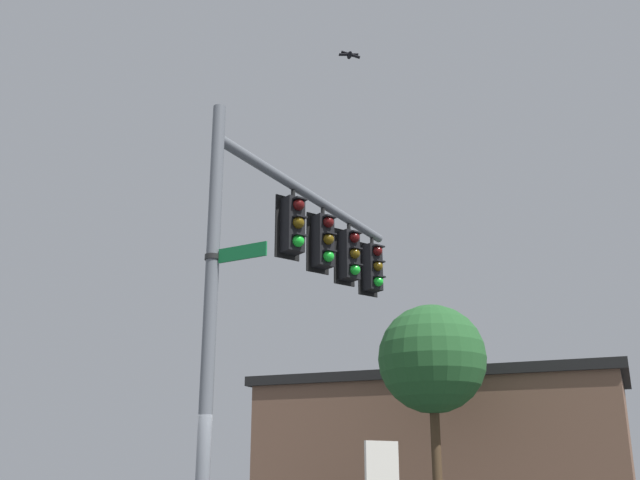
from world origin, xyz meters
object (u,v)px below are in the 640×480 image
(traffic_light_arm_end, at_px, (373,267))
(street_name_sign, at_px, (229,255))
(traffic_light_nearest_pole, at_px, (293,225))
(traffic_light_mid_inner, at_px, (323,241))
(traffic_light_mid_outer, at_px, (350,255))
(bird_flying, at_px, (350,55))

(traffic_light_arm_end, relative_size, street_name_sign, 1.27)
(traffic_light_nearest_pole, xyz_separation_m, traffic_light_arm_end, (-3.14, -1.37, 0.00))
(traffic_light_mid_inner, bearing_deg, traffic_light_nearest_pole, 23.51)
(traffic_light_arm_end, xyz_separation_m, street_name_sign, (5.16, 2.56, -1.21))
(traffic_light_nearest_pole, distance_m, traffic_light_mid_inner, 1.14)
(traffic_light_mid_outer, relative_size, street_name_sign, 1.27)
(traffic_light_arm_end, bearing_deg, traffic_light_mid_inner, 23.51)
(street_name_sign, bearing_deg, traffic_light_mid_inner, -151.75)
(street_name_sign, relative_size, bird_flying, 2.63)
(traffic_light_nearest_pole, height_order, traffic_light_arm_end, same)
(street_name_sign, height_order, bird_flying, bird_flying)
(traffic_light_mid_inner, xyz_separation_m, traffic_light_mid_outer, (-1.05, -0.46, 0.00))
(traffic_light_arm_end, distance_m, bird_flying, 4.82)
(traffic_light_mid_outer, bearing_deg, traffic_light_arm_end, -156.49)
(traffic_light_mid_outer, xyz_separation_m, traffic_light_arm_end, (-1.05, -0.46, 0.00))
(traffic_light_nearest_pole, distance_m, traffic_light_arm_end, 3.43)
(traffic_light_mid_outer, relative_size, traffic_light_arm_end, 1.00)
(traffic_light_nearest_pole, bearing_deg, traffic_light_mid_inner, -156.49)
(traffic_light_arm_end, xyz_separation_m, bird_flying, (2.60, 2.41, 3.26))
(street_name_sign, bearing_deg, traffic_light_arm_end, -153.63)
(bird_flying, bearing_deg, traffic_light_mid_inner, -108.67)
(traffic_light_nearest_pole, relative_size, traffic_light_mid_inner, 1.00)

